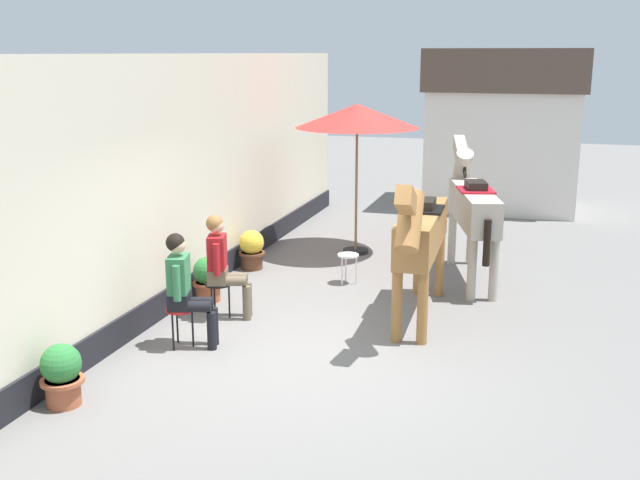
{
  "coord_description": "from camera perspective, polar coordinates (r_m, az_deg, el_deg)",
  "views": [
    {
      "loc": [
        2.33,
        -7.96,
        3.42
      ],
      "look_at": [
        -0.4,
        1.2,
        1.05
      ],
      "focal_mm": 42.63,
      "sensor_mm": 36.0,
      "label": 1
    }
  ],
  "objects": [
    {
      "name": "ground_plane",
      "position": [
        11.71,
        4.41,
        -3.1
      ],
      "size": [
        40.0,
        40.0,
        0.0
      ],
      "primitive_type": "plane",
      "color": "slate"
    },
    {
      "name": "pub_facade_wall",
      "position": [
        10.81,
        -10.54,
        3.66
      ],
      "size": [
        0.34,
        14.0,
        3.4
      ],
      "color": "beige",
      "rests_on": "ground_plane"
    },
    {
      "name": "distant_cottage",
      "position": [
        17.55,
        13.64,
        8.23
      ],
      "size": [
        3.4,
        2.6,
        3.5
      ],
      "color": "silver",
      "rests_on": "ground_plane"
    },
    {
      "name": "seated_visitor_near",
      "position": [
        9.04,
        -10.14,
        -3.3
      ],
      "size": [
        0.61,
        0.48,
        1.39
      ],
      "color": "red",
      "rests_on": "ground_plane"
    },
    {
      "name": "seated_visitor_far",
      "position": [
        9.96,
        -7.35,
        -1.59
      ],
      "size": [
        0.61,
        0.48,
        1.39
      ],
      "color": "black",
      "rests_on": "ground_plane"
    },
    {
      "name": "saddled_horse_near",
      "position": [
        9.8,
        7.56,
        0.47
      ],
      "size": [
        0.52,
        3.0,
        2.06
      ],
      "color": "#9E6B38",
      "rests_on": "ground_plane"
    },
    {
      "name": "saddled_horse_far",
      "position": [
        11.78,
        11.36,
        2.58
      ],
      "size": [
        1.06,
        2.93,
        2.06
      ],
      "color": "#B2A899",
      "rests_on": "ground_plane"
    },
    {
      "name": "flower_planter_nearest",
      "position": [
        8.02,
        -18.82,
        -9.48
      ],
      "size": [
        0.43,
        0.43,
        0.64
      ],
      "color": "#A85638",
      "rests_on": "ground_plane"
    },
    {
      "name": "flower_planter_inner_far",
      "position": [
        10.79,
        -8.43,
        -2.85
      ],
      "size": [
        0.43,
        0.43,
        0.64
      ],
      "color": "#A85638",
      "rests_on": "ground_plane"
    },
    {
      "name": "flower_planter_farthest",
      "position": [
        12.3,
        -5.14,
        -0.67
      ],
      "size": [
        0.43,
        0.43,
        0.64
      ],
      "color": "brown",
      "rests_on": "ground_plane"
    },
    {
      "name": "cafe_parasol",
      "position": [
        12.94,
        2.81,
        9.21
      ],
      "size": [
        2.1,
        2.1,
        2.58
      ],
      "color": "black",
      "rests_on": "ground_plane"
    },
    {
      "name": "spare_stool_white",
      "position": [
        11.46,
        2.13,
        -1.36
      ],
      "size": [
        0.32,
        0.32,
        0.46
      ],
      "color": "white",
      "rests_on": "ground_plane"
    }
  ]
}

